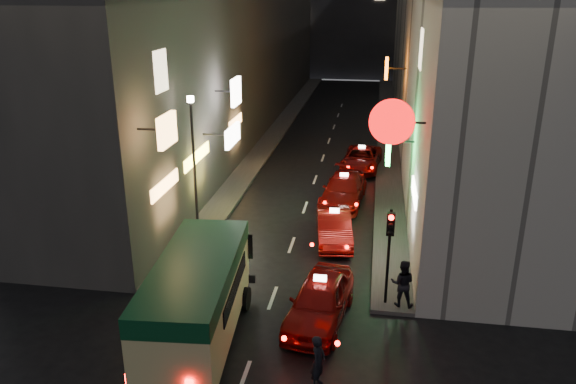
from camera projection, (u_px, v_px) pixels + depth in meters
The scene contains 13 objects.
building_left at pixel (229, 10), 42.00m from camera, with size 7.59×52.00×18.00m.
building_right at pixel (449, 11), 39.62m from camera, with size 7.91×52.00×18.00m.
sidewalk_left at pixel (279, 128), 44.49m from camera, with size 1.50×52.00×0.15m, color #4C4947.
sidewalk_right at pixel (387, 132), 43.22m from camera, with size 1.50×52.00×0.15m, color #4C4947.
minibus at pixel (197, 292), 17.14m from camera, with size 2.79×6.68×2.81m.
taxi_near at pixel (320, 297), 18.55m from camera, with size 2.98×5.77×1.92m.
taxi_second at pixel (334, 224), 24.51m from camera, with size 2.70×5.20×1.75m.
taxi_third at pixel (344, 187), 28.93m from camera, with size 2.62×5.49×1.86m.
taxi_far at pixel (361, 157), 34.45m from camera, with size 2.42×5.01×1.71m.
pedestrian_crossing at pixel (318, 358), 15.45m from camera, with size 0.59×0.38×1.79m, color black.
pedestrian_sidewalk at pixel (403, 280), 19.15m from camera, with size 0.72×0.45×1.93m, color black.
traffic_light at pixel (390, 238), 18.67m from camera, with size 0.26×0.43×3.50m.
lamp_post at pixel (194, 158), 23.74m from camera, with size 0.28×0.28×6.22m.
Camera 1 is at (3.35, -8.89, 10.48)m, focal length 35.00 mm.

